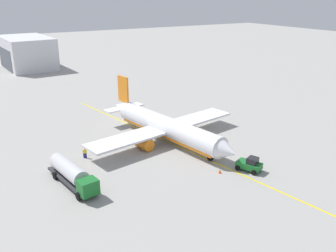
{
  "coord_description": "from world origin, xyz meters",
  "views": [
    {
      "loc": [
        52.16,
        -30.66,
        25.06
      ],
      "look_at": [
        0.0,
        0.0,
        3.0
      ],
      "focal_mm": 39.26,
      "sensor_mm": 36.0,
      "label": 1
    }
  ],
  "objects_px": {
    "refueling_worker": "(85,153)",
    "safety_cone_nose": "(220,171)",
    "airplane": "(166,127)",
    "pushback_tug": "(250,164)",
    "fuel_tanker": "(72,174)"
  },
  "relations": [
    {
      "from": "fuel_tanker",
      "to": "refueling_worker",
      "type": "relative_size",
      "value": 6.75
    },
    {
      "from": "safety_cone_nose",
      "to": "fuel_tanker",
      "type": "bearing_deg",
      "value": -110.7
    },
    {
      "from": "fuel_tanker",
      "to": "airplane",
      "type": "bearing_deg",
      "value": 110.92
    },
    {
      "from": "pushback_tug",
      "to": "safety_cone_nose",
      "type": "xyz_separation_m",
      "value": [
        -1.59,
        -4.32,
        -0.73
      ]
    },
    {
      "from": "refueling_worker",
      "to": "fuel_tanker",
      "type": "bearing_deg",
      "value": -28.9
    },
    {
      "from": "fuel_tanker",
      "to": "safety_cone_nose",
      "type": "relative_size",
      "value": 20.99
    },
    {
      "from": "airplane",
      "to": "pushback_tug",
      "type": "relative_size",
      "value": 7.87
    },
    {
      "from": "refueling_worker",
      "to": "safety_cone_nose",
      "type": "height_order",
      "value": "refueling_worker"
    },
    {
      "from": "airplane",
      "to": "safety_cone_nose",
      "type": "relative_size",
      "value": 58.54
    },
    {
      "from": "pushback_tug",
      "to": "refueling_worker",
      "type": "xyz_separation_m",
      "value": [
        -16.79,
        -19.73,
        -0.19
      ]
    },
    {
      "from": "refueling_worker",
      "to": "airplane",
      "type": "bearing_deg",
      "value": 88.22
    },
    {
      "from": "safety_cone_nose",
      "to": "refueling_worker",
      "type": "bearing_deg",
      "value": -134.63
    },
    {
      "from": "fuel_tanker",
      "to": "refueling_worker",
      "type": "bearing_deg",
      "value": 151.1
    },
    {
      "from": "airplane",
      "to": "pushback_tug",
      "type": "distance_m",
      "value": 17.13
    },
    {
      "from": "fuel_tanker",
      "to": "safety_cone_nose",
      "type": "bearing_deg",
      "value": 69.3
    }
  ]
}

